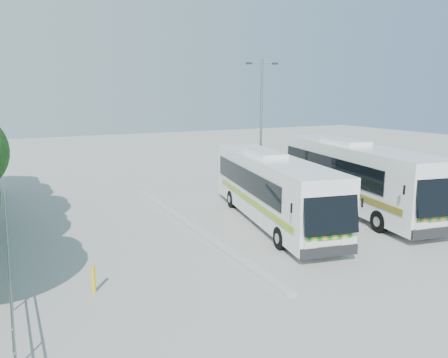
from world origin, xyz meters
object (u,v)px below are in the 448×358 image
coach_main (272,187)px  lamppost (261,119)px  coach_adjacent (354,174)px  bollard (93,279)px

coach_main → lamppost: 8.02m
coach_main → coach_adjacent: (5.31, 0.13, 0.16)m
lamppost → bollard: 16.97m
coach_adjacent → lamppost: size_ratio=1.55×
coach_adjacent → bollard: (-14.48, -4.02, -1.46)m
coach_main → coach_adjacent: size_ratio=0.91×
coach_adjacent → coach_main: bearing=-168.3°
bollard → lamppost: bearing=39.9°
coach_adjacent → lamppost: (-1.84, 6.54, 2.65)m
coach_adjacent → bollard: coach_adjacent is taller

